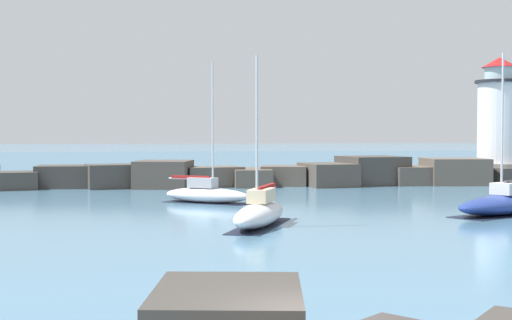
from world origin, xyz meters
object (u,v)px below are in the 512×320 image
at_px(lighthouse, 499,130).
at_px(sailboat_moored_3, 260,212).
at_px(sailboat_moored_2, 206,193).
at_px(sailboat_moored_4, 508,203).

xyz_separation_m(lighthouse, sailboat_moored_3, (-25.78, -26.51, -4.10)).
height_order(lighthouse, sailboat_moored_2, lighthouse).
distance_m(sailboat_moored_2, sailboat_moored_4, 18.28).
xyz_separation_m(sailboat_moored_3, sailboat_moored_4, (14.31, 2.98, -0.02)).
bearing_deg(sailboat_moored_4, sailboat_moored_3, -168.24).
distance_m(lighthouse, sailboat_moored_2, 31.38).
relative_size(sailboat_moored_2, sailboat_moored_4, 1.02).
relative_size(lighthouse, sailboat_moored_3, 1.39).
xyz_separation_m(lighthouse, sailboat_moored_4, (-11.47, -23.53, -4.12)).
bearing_deg(sailboat_moored_3, lighthouse, 45.79).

